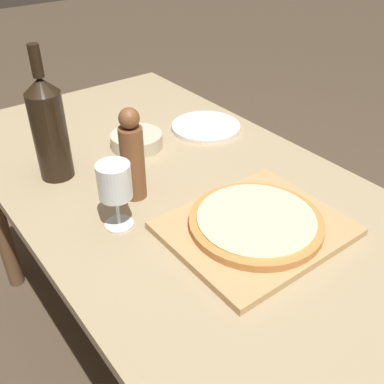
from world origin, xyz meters
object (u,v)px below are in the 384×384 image
pizza (256,222)px  small_bowl (137,140)px  wine_bottle (49,128)px  wine_glass (115,183)px  pepper_mill (132,157)px

pizza → small_bowl: size_ratio=1.95×
wine_bottle → small_bowl: wine_bottle is taller
pizza → small_bowl: bearing=90.3°
wine_bottle → wine_glass: size_ratio=2.18×
pizza → wine_bottle: bearing=117.3°
pizza → small_bowl: 0.51m
pizza → wine_glass: size_ratio=1.86×
pepper_mill → wine_glass: pepper_mill is taller
pizza → wine_glass: 0.32m
wine_glass → small_bowl: 0.39m
pizza → pepper_mill: bearing=116.1°
wine_glass → small_bowl: wine_glass is taller
pizza → pepper_mill: (-0.14, 0.29, 0.08)m
wine_bottle → wine_glass: 0.29m
pizza → small_bowl: same height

